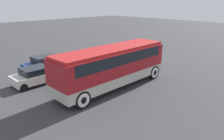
# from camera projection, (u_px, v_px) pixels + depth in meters

# --- Properties ---
(ground_plane) EXTENTS (120.00, 120.00, 0.00)m
(ground_plane) POSITION_uv_depth(u_px,v_px,m) (112.00, 87.00, 17.27)
(ground_plane) COLOR #38383A
(tour_bus) EXTENTS (9.85, 2.64, 3.18)m
(tour_bus) POSITION_uv_depth(u_px,v_px,m) (113.00, 64.00, 16.74)
(tour_bus) COLOR #B7B2A8
(tour_bus) RESTS_ON ground_plane
(parked_car_near) EXTENTS (4.00, 1.95, 1.40)m
(parked_car_near) POSITION_uv_depth(u_px,v_px,m) (37.00, 75.00, 17.88)
(parked_car_near) COLOR silver
(parked_car_near) RESTS_ON ground_plane
(parked_car_mid) EXTENTS (4.13, 1.95, 1.30)m
(parked_car_mid) POSITION_uv_depth(u_px,v_px,m) (86.00, 56.00, 24.19)
(parked_car_mid) COLOR #7A6B5B
(parked_car_mid) RESTS_ON ground_plane
(parked_car_far) EXTENTS (4.65, 1.92, 1.45)m
(parked_car_far) POSITION_uv_depth(u_px,v_px,m) (48.00, 63.00, 21.29)
(parked_car_far) COLOR navy
(parked_car_far) RESTS_ON ground_plane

